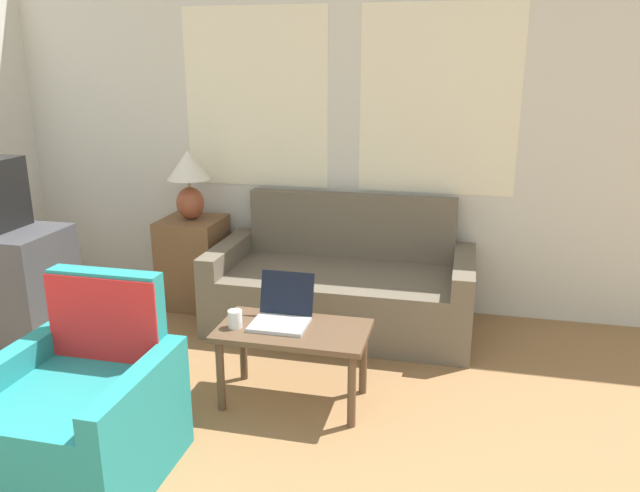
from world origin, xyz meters
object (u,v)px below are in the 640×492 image
couch (343,289)px  laptop (282,312)px  coffee_table (293,339)px  cup_navy (235,319)px  armchair (83,417)px  table_lamp (189,178)px

couch → laptop: size_ratio=5.83×
coffee_table → cup_navy: bearing=-168.6°
couch → cup_navy: bearing=-106.9°
armchair → coffee_table: 1.11m
armchair → table_lamp: bearing=100.6°
armchair → coffee_table: (0.76, 0.81, 0.10)m
cup_navy → armchair: bearing=-121.0°
coffee_table → cup_navy: cup_navy is taller
coffee_table → laptop: laptop is taller
coffee_table → cup_navy: (-0.31, -0.06, 0.11)m
armchair → coffee_table: size_ratio=1.08×
armchair → cup_navy: bearing=59.0°
armchair → laptop: 1.13m
armchair → table_lamp: (-0.38, 2.04, 0.72)m
table_lamp → cup_navy: table_lamp is taller
armchair → cup_navy: (0.45, 0.75, 0.21)m
couch → armchair: 2.08m
coffee_table → cup_navy: 0.33m
couch → table_lamp: bearing=174.5°
cup_navy → table_lamp: bearing=122.9°
armchair → laptop: (0.68, 0.88, 0.22)m
laptop → cup_navy: size_ratio=3.20×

